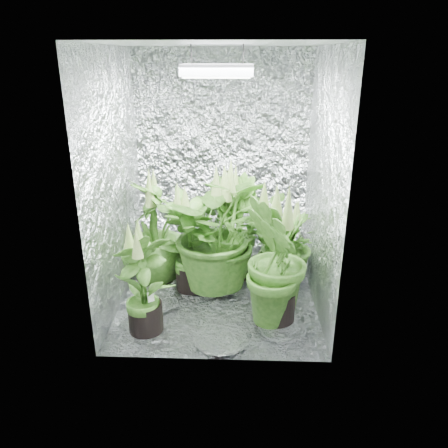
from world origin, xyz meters
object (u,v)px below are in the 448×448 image
(grow_lamp, at_px, (217,71))
(plant_e, at_px, (283,245))
(circulation_fan, at_px, (281,250))
(plant_c, at_px, (233,230))
(plant_g, at_px, (277,263))
(plant_f, at_px, (143,283))
(plant_d, at_px, (155,233))
(plant_b, at_px, (189,242))
(plant_a, at_px, (217,231))

(grow_lamp, distance_m, plant_e, 1.56)
(grow_lamp, relative_size, circulation_fan, 1.22)
(grow_lamp, distance_m, circulation_fan, 1.86)
(plant_c, height_order, plant_g, plant_g)
(plant_f, distance_m, plant_g, 0.98)
(grow_lamp, distance_m, plant_d, 1.52)
(grow_lamp, bearing_deg, circulation_fan, 47.67)
(plant_d, bearing_deg, circulation_fan, 15.37)
(plant_d, distance_m, plant_e, 1.13)
(grow_lamp, height_order, plant_b, grow_lamp)
(grow_lamp, bearing_deg, plant_f, -137.38)
(plant_b, distance_m, plant_f, 0.69)
(plant_e, bearing_deg, plant_g, -99.48)
(grow_lamp, xyz_separation_m, plant_a, (-0.02, 0.18, -1.28))
(grow_lamp, xyz_separation_m, plant_b, (-0.25, 0.16, -1.38))
(plant_d, bearing_deg, grow_lamp, -28.73)
(plant_c, bearing_deg, plant_b, -146.44)
(grow_lamp, bearing_deg, plant_g, -37.40)
(plant_e, relative_size, plant_f, 0.94)
(plant_b, bearing_deg, plant_e, 7.18)
(grow_lamp, bearing_deg, plant_b, 147.90)
(plant_d, bearing_deg, plant_a, -13.90)
(grow_lamp, xyz_separation_m, plant_d, (-0.57, 0.31, -1.37))
(plant_a, distance_m, plant_c, 0.27)
(plant_f, bearing_deg, plant_a, 52.45)
(plant_c, distance_m, plant_e, 0.47)
(grow_lamp, height_order, plant_g, grow_lamp)
(grow_lamp, xyz_separation_m, plant_g, (0.45, -0.34, -1.32))
(plant_c, xyz_separation_m, plant_d, (-0.69, -0.09, -0.00))
(plant_e, height_order, plant_g, plant_g)
(grow_lamp, relative_size, plant_b, 0.52)
(plant_b, height_order, plant_c, plant_c)
(plant_a, height_order, plant_e, plant_a)
(plant_f, height_order, circulation_fan, plant_f)
(plant_g, bearing_deg, plant_c, 114.37)
(plant_a, height_order, plant_d, plant_a)
(plant_d, relative_size, plant_e, 1.22)
(plant_c, distance_m, plant_g, 0.82)
(plant_b, height_order, circulation_fan, plant_b)
(plant_b, relative_size, circulation_fan, 2.38)
(plant_e, bearing_deg, grow_lamp, -154.73)
(plant_b, xyz_separation_m, plant_c, (0.36, 0.24, 0.02))
(plant_d, bearing_deg, plant_b, -25.93)
(plant_a, bearing_deg, grow_lamp, -84.92)
(plant_b, xyz_separation_m, plant_d, (-0.32, 0.16, 0.01))
(plant_g, bearing_deg, plant_f, -172.15)
(plant_a, bearing_deg, plant_e, 8.34)
(plant_e, xyz_separation_m, plant_g, (-0.10, -0.60, 0.12))
(grow_lamp, height_order, plant_e, grow_lamp)
(plant_d, distance_m, plant_g, 1.22)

